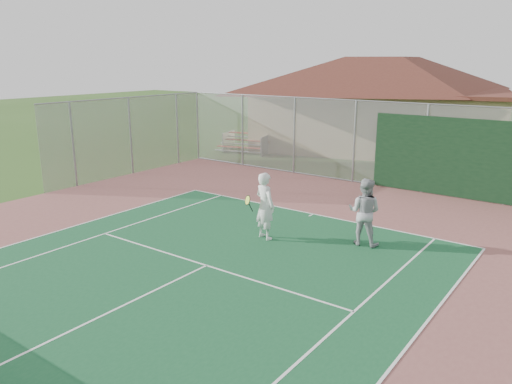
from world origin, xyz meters
TOP-DOWN VIEW (x-y plane):
  - back_fence at (2.11, 16.98)m, footprint 20.08×0.11m
  - side_fence_left at (-10.00, 12.50)m, footprint 0.08×9.00m
  - clubhouse at (-3.62, 25.99)m, footprint 16.48×12.89m
  - bleachers at (-9.14, 20.10)m, footprint 3.23×2.34m
  - player_white_front at (0.02, 8.96)m, footprint 1.02×0.80m
  - player_grey_back at (2.58, 10.20)m, footprint 1.03×0.86m

SIDE VIEW (x-z plane):
  - bleachers at x=-9.14m, z-range 0.03..1.09m
  - player_grey_back at x=2.58m, z-range 0.00..1.93m
  - player_white_front at x=0.02m, z-range 0.00..1.99m
  - back_fence at x=2.11m, z-range -0.09..3.43m
  - side_fence_left at x=-10.00m, z-range 0.00..3.50m
  - clubhouse at x=-3.62m, z-range 0.05..6.35m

